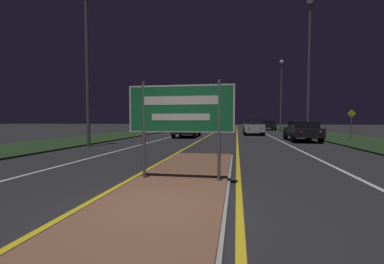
{
  "coord_description": "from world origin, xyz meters",
  "views": [
    {
      "loc": [
        1.24,
        -3.73,
        1.44
      ],
      "look_at": [
        0.0,
        3.38,
        1.1
      ],
      "focal_mm": 24.0,
      "sensor_mm": 36.0,
      "label": 1
    }
  ],
  "objects_px": {
    "car_receding_1": "(253,127)",
    "streetlight_left_near": "(87,37)",
    "streetlight_right_near": "(309,51)",
    "car_approaching_0": "(187,128)",
    "car_receding_0": "(302,130)",
    "car_receding_2": "(268,125)",
    "warning_sign": "(351,121)",
    "streetlight_right_far": "(281,88)",
    "highway_sign": "(180,112)"
  },
  "relations": [
    {
      "from": "car_receding_1",
      "to": "streetlight_left_near",
      "type": "bearing_deg",
      "value": -126.54
    },
    {
      "from": "streetlight_right_near",
      "to": "car_approaching_0",
      "type": "distance_m",
      "value": 10.95
    },
    {
      "from": "car_receding_0",
      "to": "car_receding_1",
      "type": "height_order",
      "value": "car_receding_1"
    },
    {
      "from": "car_receding_2",
      "to": "streetlight_right_near",
      "type": "bearing_deg",
      "value": -87.15
    },
    {
      "from": "car_receding_1",
      "to": "warning_sign",
      "type": "bearing_deg",
      "value": -30.39
    },
    {
      "from": "car_receding_0",
      "to": "warning_sign",
      "type": "distance_m",
      "value": 5.17
    },
    {
      "from": "car_receding_2",
      "to": "car_approaching_0",
      "type": "bearing_deg",
      "value": -116.64
    },
    {
      "from": "streetlight_left_near",
      "to": "car_approaching_0",
      "type": "distance_m",
      "value": 10.55
    },
    {
      "from": "car_receding_2",
      "to": "warning_sign",
      "type": "height_order",
      "value": "warning_sign"
    },
    {
      "from": "car_receding_0",
      "to": "car_approaching_0",
      "type": "bearing_deg",
      "value": 161.96
    },
    {
      "from": "streetlight_right_near",
      "to": "streetlight_right_far",
      "type": "bearing_deg",
      "value": 89.8
    },
    {
      "from": "highway_sign",
      "to": "car_receding_2",
      "type": "xyz_separation_m",
      "value": [
        5.6,
        32.24,
        -0.87
      ]
    },
    {
      "from": "car_receding_0",
      "to": "car_receding_2",
      "type": "xyz_separation_m",
      "value": [
        -0.0,
        19.57,
        0.03
      ]
    },
    {
      "from": "car_receding_0",
      "to": "car_approaching_0",
      "type": "height_order",
      "value": "car_approaching_0"
    },
    {
      "from": "highway_sign",
      "to": "car_receding_0",
      "type": "xyz_separation_m",
      "value": [
        5.61,
        12.67,
        -0.9
      ]
    },
    {
      "from": "streetlight_left_near",
      "to": "car_receding_0",
      "type": "bearing_deg",
      "value": 25.1
    },
    {
      "from": "streetlight_right_near",
      "to": "warning_sign",
      "type": "height_order",
      "value": "streetlight_right_near"
    },
    {
      "from": "streetlight_right_near",
      "to": "car_receding_0",
      "type": "xyz_separation_m",
      "value": [
        -0.86,
        -2.09,
        -5.77
      ]
    },
    {
      "from": "streetlight_left_near",
      "to": "highway_sign",
      "type": "bearing_deg",
      "value": -46.56
    },
    {
      "from": "streetlight_right_near",
      "to": "car_receding_1",
      "type": "bearing_deg",
      "value": 126.35
    },
    {
      "from": "streetlight_left_near",
      "to": "car_receding_2",
      "type": "xyz_separation_m",
      "value": [
        12.19,
        25.28,
        -5.07
      ]
    },
    {
      "from": "streetlight_left_near",
      "to": "streetlight_right_far",
      "type": "relative_size",
      "value": 1.02
    },
    {
      "from": "car_receding_0",
      "to": "warning_sign",
      "type": "xyz_separation_m",
      "value": [
        4.21,
        2.93,
        0.65
      ]
    },
    {
      "from": "streetlight_right_far",
      "to": "warning_sign",
      "type": "height_order",
      "value": "streetlight_right_far"
    },
    {
      "from": "highway_sign",
      "to": "streetlight_right_far",
      "type": "xyz_separation_m",
      "value": [
        6.51,
        26.93,
        3.71
      ]
    },
    {
      "from": "streetlight_left_near",
      "to": "car_receding_0",
      "type": "height_order",
      "value": "streetlight_left_near"
    },
    {
      "from": "warning_sign",
      "to": "car_receding_0",
      "type": "bearing_deg",
      "value": -145.23
    },
    {
      "from": "streetlight_right_near",
      "to": "car_receding_0",
      "type": "height_order",
      "value": "streetlight_right_near"
    },
    {
      "from": "car_receding_0",
      "to": "car_approaching_0",
      "type": "xyz_separation_m",
      "value": [
        -8.44,
        2.75,
        0.04
      ]
    },
    {
      "from": "streetlight_left_near",
      "to": "car_receding_2",
      "type": "relative_size",
      "value": 1.84
    },
    {
      "from": "highway_sign",
      "to": "streetlight_left_near",
      "type": "height_order",
      "value": "streetlight_left_near"
    },
    {
      "from": "car_receding_1",
      "to": "warning_sign",
      "type": "height_order",
      "value": "warning_sign"
    },
    {
      "from": "highway_sign",
      "to": "car_receding_0",
      "type": "height_order",
      "value": "highway_sign"
    },
    {
      "from": "car_receding_2",
      "to": "streetlight_left_near",
      "type": "bearing_deg",
      "value": -115.74
    },
    {
      "from": "streetlight_right_near",
      "to": "car_receding_2",
      "type": "relative_size",
      "value": 2.19
    },
    {
      "from": "car_receding_1",
      "to": "car_receding_2",
      "type": "height_order",
      "value": "car_receding_1"
    },
    {
      "from": "streetlight_right_near",
      "to": "streetlight_right_far",
      "type": "xyz_separation_m",
      "value": [
        0.04,
        12.17,
        -1.16
      ]
    },
    {
      "from": "car_approaching_0",
      "to": "warning_sign",
      "type": "bearing_deg",
      "value": 0.8
    },
    {
      "from": "highway_sign",
      "to": "streetlight_right_far",
      "type": "relative_size",
      "value": 0.28
    },
    {
      "from": "warning_sign",
      "to": "car_receding_1",
      "type": "bearing_deg",
      "value": 149.61
    },
    {
      "from": "car_receding_1",
      "to": "car_receding_2",
      "type": "distance_m",
      "value": 12.85
    },
    {
      "from": "car_receding_2",
      "to": "warning_sign",
      "type": "distance_m",
      "value": 17.18
    },
    {
      "from": "car_receding_2",
      "to": "car_approaching_0",
      "type": "xyz_separation_m",
      "value": [
        -8.44,
        -16.82,
        0.02
      ]
    },
    {
      "from": "warning_sign",
      "to": "streetlight_right_near",
      "type": "bearing_deg",
      "value": -165.97
    },
    {
      "from": "car_receding_0",
      "to": "car_receding_2",
      "type": "height_order",
      "value": "car_receding_2"
    },
    {
      "from": "car_receding_0",
      "to": "streetlight_left_near",
      "type": "bearing_deg",
      "value": -154.9
    },
    {
      "from": "highway_sign",
      "to": "streetlight_right_far",
      "type": "distance_m",
      "value": 27.96
    },
    {
      "from": "warning_sign",
      "to": "car_approaching_0",
      "type": "bearing_deg",
      "value": -179.2
    },
    {
      "from": "highway_sign",
      "to": "car_receding_2",
      "type": "distance_m",
      "value": 32.74
    },
    {
      "from": "car_receding_1",
      "to": "warning_sign",
      "type": "relative_size",
      "value": 2.08
    }
  ]
}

